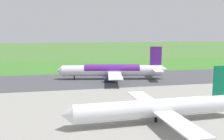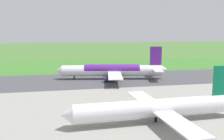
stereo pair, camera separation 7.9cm
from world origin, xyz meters
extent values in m
plane|color=#477233|center=(0.00, 0.00, 0.00)|extent=(800.00, 800.00, 0.00)
cube|color=#47474C|center=(0.00, 0.00, 0.03)|extent=(600.00, 39.53, 0.06)
cube|color=gray|center=(0.00, 64.07, 0.03)|extent=(440.00, 110.00, 0.05)
cube|color=#3C782B|center=(0.00, -41.99, 0.02)|extent=(600.00, 80.00, 0.04)
cylinder|color=white|center=(3.42, 0.00, 4.20)|extent=(48.15, 13.79, 5.20)
cone|color=white|center=(28.50, -4.61, 4.20)|extent=(3.84, 5.40, 4.94)
cone|color=white|center=(-21.37, 4.55, 4.80)|extent=(4.24, 4.98, 4.42)
cube|color=#591E8C|center=(-17.35, 3.82, 11.30)|extent=(5.60, 1.50, 9.00)
cube|color=white|center=(-16.36, 9.23, 5.00)|extent=(5.56, 9.57, 0.36)
cube|color=white|center=(-18.35, -1.59, 5.00)|extent=(5.56, 9.57, 0.36)
cube|color=white|center=(4.42, 11.00, 3.80)|extent=(9.88, 22.72, 0.35)
cube|color=white|center=(0.45, -10.64, 3.80)|extent=(9.88, 22.72, 0.35)
cylinder|color=#23284C|center=(6.25, 7.11, 1.32)|extent=(4.93, 3.57, 2.80)
cylinder|color=#23284C|center=(3.54, -7.65, 1.32)|extent=(4.93, 3.57, 2.80)
cylinder|color=black|center=(21.36, -3.30, 1.71)|extent=(0.70, 0.70, 3.42)
cylinder|color=black|center=(1.19, 4.48, 1.71)|extent=(0.70, 0.70, 3.42)
cylinder|color=black|center=(-0.26, -3.39, 1.71)|extent=(0.70, 0.70, 3.42)
cylinder|color=#591E8C|center=(3.42, 0.00, 4.72)|extent=(26.91, 9.91, 5.23)
cylinder|color=white|center=(4.81, 60.80, 3.72)|extent=(42.68, 6.03, 4.61)
cone|color=white|center=(27.40, 61.56, 3.72)|extent=(2.80, 4.47, 4.38)
cube|color=#0C724C|center=(-13.90, 60.18, 10.02)|extent=(4.98, 0.61, 7.98)
cube|color=white|center=(3.60, 70.52, 3.37)|extent=(5.97, 19.67, 0.31)
cube|color=white|center=(4.25, 51.03, 3.37)|extent=(5.97, 19.67, 0.31)
cylinder|color=black|center=(4.81, 60.80, 0.71)|extent=(0.71, 0.71, 1.42)
cylinder|color=slate|center=(7.76, -42.35, 0.91)|extent=(0.10, 0.10, 1.81)
cube|color=red|center=(7.76, -42.37, 2.11)|extent=(0.60, 0.04, 0.60)
cone|color=orange|center=(14.26, -44.30, 0.28)|extent=(0.40, 0.40, 0.55)
camera|label=1|loc=(29.02, 120.58, 23.13)|focal=41.38mm
camera|label=2|loc=(28.94, 120.59, 23.13)|focal=41.38mm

